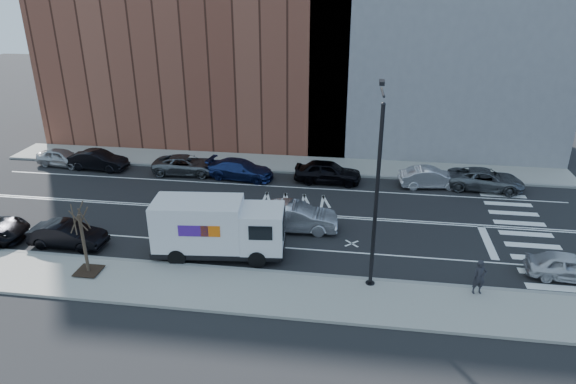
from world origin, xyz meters
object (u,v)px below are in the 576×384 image
(driving_sedan, at_px, (294,217))
(near_parked_front, at_px, (568,266))
(pedestrian, at_px, (479,277))
(far_parked_a, at_px, (62,157))
(far_parked_b, at_px, (99,160))
(fedex_van, at_px, (218,228))

(driving_sedan, distance_m, near_parked_front, 14.42)
(driving_sedan, distance_m, pedestrian, 10.82)
(far_parked_a, xyz_separation_m, far_parked_b, (3.20, -0.33, 0.05))
(far_parked_a, xyz_separation_m, near_parked_front, (33.45, -11.37, -0.01))
(driving_sedan, height_order, near_parked_front, driving_sedan)
(fedex_van, distance_m, far_parked_b, 16.96)
(fedex_van, distance_m, far_parked_a, 19.64)
(fedex_van, xyz_separation_m, far_parked_a, (-15.77, 11.67, -0.98))
(far_parked_b, bearing_deg, far_parked_a, 88.52)
(far_parked_b, height_order, near_parked_front, far_parked_b)
(far_parked_a, bearing_deg, pedestrian, -107.58)
(far_parked_b, relative_size, pedestrian, 2.59)
(pedestrian, bearing_deg, near_parked_front, 11.39)
(far_parked_b, height_order, driving_sedan, driving_sedan)
(far_parked_a, height_order, near_parked_front, far_parked_a)
(driving_sedan, bearing_deg, far_parked_a, 64.00)
(fedex_van, relative_size, driving_sedan, 1.42)
(fedex_van, height_order, driving_sedan, fedex_van)
(far_parked_a, bearing_deg, fedex_van, -118.85)
(driving_sedan, height_order, pedestrian, pedestrian)
(far_parked_a, height_order, pedestrian, pedestrian)
(far_parked_b, relative_size, driving_sedan, 0.88)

